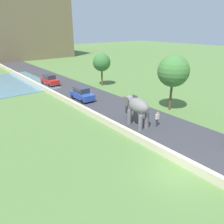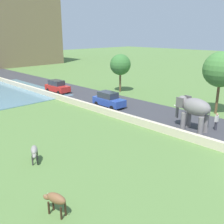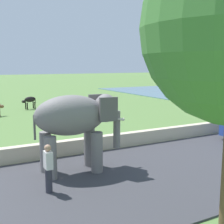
{
  "view_description": "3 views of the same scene",
  "coord_description": "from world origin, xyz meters",
  "px_view_note": "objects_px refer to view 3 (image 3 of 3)",
  "views": [
    {
      "loc": [
        -11.18,
        -6.92,
        9.55
      ],
      "look_at": [
        1.68,
        9.09,
        1.37
      ],
      "focal_mm": 34.45,
      "sensor_mm": 36.0,
      "label": 1
    },
    {
      "loc": [
        -16.73,
        -2.95,
        8.36
      ],
      "look_at": [
        -2.19,
        11.71,
        1.98
      ],
      "focal_mm": 41.2,
      "sensor_mm": 36.0,
      "label": 2
    },
    {
      "loc": [
        13.89,
        3.12,
        4.11
      ],
      "look_at": [
        -0.64,
        11.03,
        1.49
      ],
      "focal_mm": 48.71,
      "sensor_mm": 36.0,
      "label": 3
    }
  ],
  "objects_px": {
    "person_beside_elephant": "(48,168)",
    "cow_black": "(30,100)",
    "elephant": "(76,120)",
    "cow_grey": "(68,105)"
  },
  "relations": [
    {
      "from": "cow_grey",
      "to": "cow_black",
      "type": "distance_m",
      "value": 5.0
    },
    {
      "from": "person_beside_elephant",
      "to": "cow_black",
      "type": "distance_m",
      "value": 19.34
    },
    {
      "from": "person_beside_elephant",
      "to": "cow_black",
      "type": "height_order",
      "value": "person_beside_elephant"
    },
    {
      "from": "cow_grey",
      "to": "elephant",
      "type": "bearing_deg",
      "value": -18.86
    },
    {
      "from": "elephant",
      "to": "person_beside_elephant",
      "type": "xyz_separation_m",
      "value": [
        1.42,
        -1.54,
        -1.16
      ]
    },
    {
      "from": "cow_grey",
      "to": "cow_black",
      "type": "bearing_deg",
      "value": -156.43
    },
    {
      "from": "person_beside_elephant",
      "to": "cow_black",
      "type": "relative_size",
      "value": 1.15
    },
    {
      "from": "elephant",
      "to": "cow_black",
      "type": "distance_m",
      "value": 17.71
    },
    {
      "from": "elephant",
      "to": "cow_grey",
      "type": "height_order",
      "value": "elephant"
    },
    {
      "from": "elephant",
      "to": "cow_black",
      "type": "height_order",
      "value": "elephant"
    }
  ]
}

